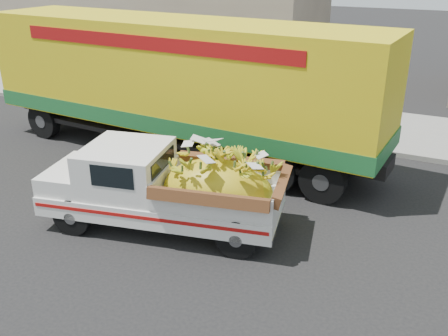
% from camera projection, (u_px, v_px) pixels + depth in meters
% --- Properties ---
extents(ground, '(100.00, 100.00, 0.00)m').
position_uv_depth(ground, '(104.00, 198.00, 11.99)').
color(ground, black).
rests_on(ground, ground).
extents(curb, '(60.00, 0.25, 0.15)m').
position_uv_depth(curb, '(213.00, 126.00, 16.82)').
color(curb, gray).
rests_on(curb, ground).
extents(sidewalk, '(60.00, 4.00, 0.14)m').
position_uv_depth(sidewalk, '(238.00, 110.00, 18.56)').
color(sidewalk, gray).
rests_on(sidewalk, ground).
extents(building_left, '(18.00, 6.00, 5.00)m').
position_uv_depth(building_left, '(143.00, 15.00, 25.65)').
color(building_left, gray).
rests_on(building_left, ground).
extents(pickup_truck, '(5.24, 2.73, 1.75)m').
position_uv_depth(pickup_truck, '(179.00, 188.00, 10.32)').
color(pickup_truck, black).
rests_on(pickup_truck, ground).
extents(semi_trailer, '(12.04, 3.37, 3.80)m').
position_uv_depth(semi_trailer, '(179.00, 82.00, 13.91)').
color(semi_trailer, black).
rests_on(semi_trailer, ground).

